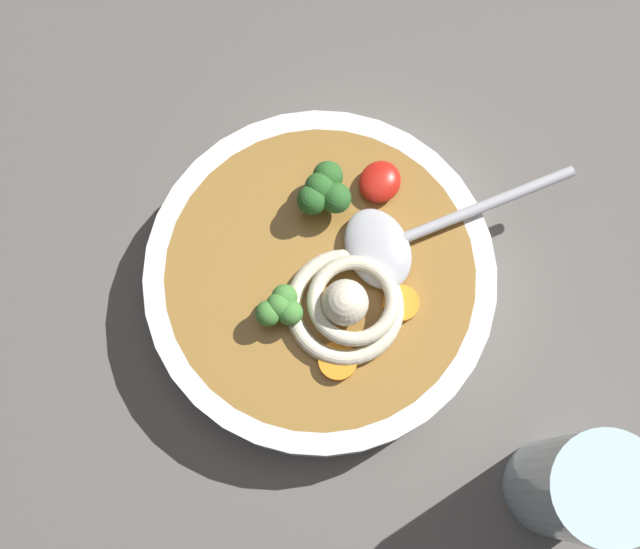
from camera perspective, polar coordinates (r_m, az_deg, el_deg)
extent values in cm
cube|color=#5B5651|center=(65.23, -3.57, -2.11)|extent=(107.12, 107.12, 3.44)
cylinder|color=white|center=(61.42, 0.00, -0.50)|extent=(24.73, 24.73, 4.53)
cylinder|color=olive|center=(61.24, 0.00, -0.46)|extent=(21.77, 21.77, 4.17)
torus|color=beige|center=(58.16, 1.66, -2.19)|extent=(8.16, 8.16, 1.13)
torus|color=beige|center=(57.35, 2.26, -1.75)|extent=(8.74, 8.74, 1.01)
sphere|color=beige|center=(56.73, 1.70, -1.89)|extent=(3.17, 3.17, 3.17)
ellipsoid|color=#B7B7BC|center=(58.99, 3.89, 1.74)|extent=(7.08, 7.44, 1.60)
cylinder|color=#B7B7BC|center=(60.67, 10.41, 4.32)|extent=(12.63, 9.44, 0.80)
ellipsoid|color=red|center=(60.57, 4.03, 6.21)|extent=(3.22, 2.90, 1.45)
cylinder|color=#7A9E60|center=(58.25, -2.72, -2.36)|extent=(0.90, 0.90, 0.97)
sphere|color=#478938|center=(56.91, -2.78, -2.08)|extent=(1.77, 1.77, 1.77)
sphere|color=#478938|center=(57.20, -2.30, -1.38)|extent=(1.77, 1.77, 1.77)
sphere|color=#478938|center=(56.92, -3.49, -2.61)|extent=(1.77, 1.77, 1.77)
sphere|color=#478938|center=(56.91, -2.02, -2.57)|extent=(1.77, 1.77, 1.77)
cylinder|color=#7A9E60|center=(60.19, 0.18, 5.19)|extent=(1.09, 1.09, 1.16)
sphere|color=#2D6628|center=(58.63, 0.19, 5.71)|extent=(2.13, 2.13, 2.13)
sphere|color=#2D6628|center=(59.13, 0.73, 6.48)|extent=(2.13, 2.13, 2.13)
sphere|color=#2D6628|center=(58.53, -0.64, 5.11)|extent=(2.13, 2.13, 2.13)
sphere|color=#2D6628|center=(58.61, 1.08, 5.14)|extent=(2.13, 2.13, 2.13)
cylinder|color=orange|center=(58.68, 5.43, -1.95)|extent=(2.50, 2.50, 0.67)
cylinder|color=orange|center=(57.72, 1.19, -5.81)|extent=(2.63, 2.63, 0.74)
cylinder|color=silver|center=(58.01, 16.82, -13.49)|extent=(6.81, 6.81, 12.78)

